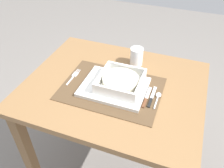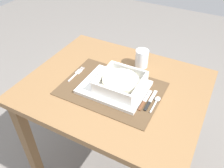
{
  "view_description": "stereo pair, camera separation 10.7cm",
  "coord_description": "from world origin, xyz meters",
  "views": [
    {
      "loc": [
        0.29,
        -0.81,
        1.47
      ],
      "look_at": [
        0.0,
        -0.03,
        0.79
      ],
      "focal_mm": 37.53,
      "sensor_mm": 36.0,
      "label": 1
    },
    {
      "loc": [
        0.39,
        -0.76,
        1.47
      ],
      "look_at": [
        0.0,
        -0.03,
        0.79
      ],
      "focal_mm": 37.53,
      "sensor_mm": 36.0,
      "label": 2
    }
  ],
  "objects": [
    {
      "name": "porridge_bowl",
      "position": [
        0.04,
        -0.02,
        0.8
      ],
      "size": [
        0.19,
        0.19,
        0.06
      ],
      "color": "white",
      "rests_on": "serving_plate"
    },
    {
      "name": "drinking_glass",
      "position": [
        0.05,
        0.2,
        0.8
      ],
      "size": [
        0.07,
        0.07,
        0.09
      ],
      "color": "white",
      "rests_on": "dining_table"
    },
    {
      "name": "serving_plate",
      "position": [
        0.01,
        -0.03,
        0.77
      ],
      "size": [
        0.29,
        0.23,
        0.02
      ],
      "primitive_type": "cube",
      "color": "white",
      "rests_on": "placemat"
    },
    {
      "name": "fork",
      "position": [
        -0.21,
        -0.01,
        0.76
      ],
      "size": [
        0.02,
        0.13,
        0.0
      ],
      "rotation": [
        0.0,
        0.0,
        0.07
      ],
      "color": "silver",
      "rests_on": "placemat"
    },
    {
      "name": "dining_table",
      "position": [
        0.0,
        0.0,
        0.63
      ],
      "size": [
        0.84,
        0.69,
        0.76
      ],
      "color": "brown",
      "rests_on": "ground"
    },
    {
      "name": "butter_knife",
      "position": [
        0.19,
        -0.04,
        0.76
      ],
      "size": [
        0.01,
        0.14,
        0.01
      ],
      "rotation": [
        0.0,
        0.0,
        0.04
      ],
      "color": "black",
      "rests_on": "placemat"
    },
    {
      "name": "spoon",
      "position": [
        0.22,
        -0.02,
        0.76
      ],
      "size": [
        0.02,
        0.11,
        0.01
      ],
      "rotation": [
        0.0,
        0.0,
        -0.03
      ],
      "color": "silver",
      "rests_on": "placemat"
    },
    {
      "name": "bread_knife",
      "position": [
        0.17,
        -0.05,
        0.76
      ],
      "size": [
        0.01,
        0.14,
        0.01
      ],
      "rotation": [
        0.0,
        0.0,
        -0.03
      ],
      "color": "#59331E",
      "rests_on": "placemat"
    },
    {
      "name": "placemat",
      "position": [
        0.0,
        -0.03,
        0.76
      ],
      "size": [
        0.46,
        0.33,
        0.0
      ],
      "primitive_type": "cube",
      "color": "#4C3823",
      "rests_on": "dining_table"
    }
  ]
}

